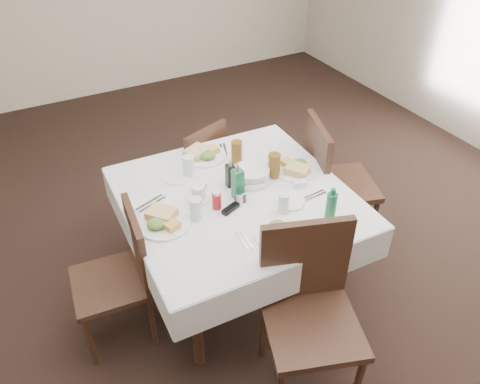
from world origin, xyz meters
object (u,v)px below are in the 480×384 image
Objects in this scene: chair_west at (123,270)px; water_e at (273,161)px; water_s at (284,203)px; dining_table at (236,205)px; oil_cruet_dark at (230,175)px; chair_south at (308,300)px; chair_east at (330,176)px; ketchup_bottle at (217,200)px; chair_north at (198,166)px; oil_cruet_green at (238,183)px; bread_basket at (252,175)px; water_w at (196,209)px; coffee_mug at (199,193)px; green_bottle at (331,207)px; water_n at (189,166)px.

chair_west is 6.85× the size of water_e.
water_s is at bearing -113.40° from water_e.
oil_cruet_dark is at bearing 83.45° from dining_table.
chair_west is (-0.78, 0.74, -0.07)m from chair_south.
chair_south is 1.17m from chair_east.
chair_north is at bearing 74.12° from ketchup_bottle.
chair_north is 3.38× the size of oil_cruet_green.
water_e reaches higher than bread_basket.
oil_cruet_dark is (0.31, 0.18, 0.02)m from water_w.
chair_north is 1.17m from chair_west.
ketchup_bottle is 0.83× the size of coffee_mug.
water_s is 0.88× the size of coffee_mug.
chair_north is at bearing 84.16° from oil_cruet_dark.
chair_east is 4.00× the size of bread_basket.
green_bottle is at bearing -43.62° from coffee_mug.
oil_cruet_dark is (0.18, -0.23, 0.02)m from water_n.
oil_cruet_green reaches higher than water_w.
oil_cruet_green is 0.24m from coffee_mug.
dining_table is 5.51× the size of bread_basket.
green_bottle is at bearing -51.44° from oil_cruet_green.
water_w reaches higher than chair_west.
water_s is 0.55× the size of green_bottle.
chair_north is 0.94m from ketchup_bottle.
water_w is 0.58× the size of green_bottle.
water_n is (-0.98, 0.23, 0.26)m from chair_east.
dining_table is 0.39m from water_e.
oil_cruet_green is at bearing -155.47° from water_e.
oil_cruet_dark reaches higher than bread_basket.
water_n reaches higher than dining_table.
chair_west is 3.91× the size of green_bottle.
water_s is at bearing 73.39° from chair_south.
water_w is 0.53× the size of oil_cruet_green.
dining_table is 0.22m from bread_basket.
water_w is (-0.47, 0.19, 0.00)m from water_s.
chair_east is 0.88m from oil_cruet_green.
water_e reaches higher than water_s.
water_e is 0.33m from oil_cruet_dark.
chair_east is at bearing -3.23° from water_e.
chair_west is at bearing -171.87° from water_e.
dining_table is 0.61m from green_bottle.
ketchup_bottle is (-0.24, -0.84, 0.33)m from chair_north.
chair_south reaches higher than coffee_mug.
water_w is at bearing -169.24° from oil_cruet_green.
water_n is (0.59, 0.36, 0.32)m from chair_west.
ketchup_bottle is at bearing -66.14° from coffee_mug.
ketchup_bottle reaches higher than bread_basket.
oil_cruet_green reaches higher than ketchup_bottle.
water_w is at bearing -107.88° from water_n.
oil_cruet_green is at bearing -24.39° from coffee_mug.
chair_south reaches higher than water_s.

